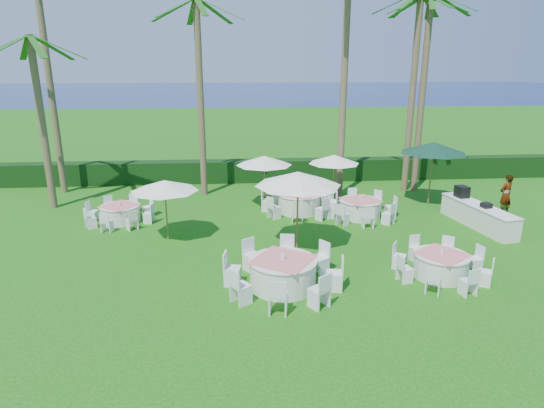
{
  "coord_description": "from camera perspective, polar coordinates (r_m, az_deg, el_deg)",
  "views": [
    {
      "loc": [
        -1.41,
        -12.96,
        6.21
      ],
      "look_at": [
        -0.12,
        3.19,
        1.3
      ],
      "focal_mm": 30.0,
      "sensor_mm": 36.0,
      "label": 1
    }
  ],
  "objects": [
    {
      "name": "ground",
      "position": [
        14.44,
        1.49,
        -8.62
      ],
      "size": [
        120.0,
        120.0,
        0.0
      ],
      "primitive_type": "plane",
      "color": "#16530E",
      "rests_on": "ground"
    },
    {
      "name": "hedge",
      "position": [
        25.62,
        -1.33,
        4.21
      ],
      "size": [
        34.0,
        1.0,
        1.2
      ],
      "primitive_type": "cube",
      "color": "black",
      "rests_on": "ground"
    },
    {
      "name": "ocean",
      "position": [
        115.14,
        -4.0,
        13.74
      ],
      "size": [
        260.0,
        260.0,
        0.0
      ],
      "primitive_type": "plane",
      "color": "#081A57",
      "rests_on": "ground"
    },
    {
      "name": "banquet_table_b",
      "position": [
        13.4,
        1.37,
        -8.57
      ],
      "size": [
        3.49,
        3.49,
        1.04
      ],
      "color": "silver",
      "rests_on": "ground"
    },
    {
      "name": "banquet_table_c",
      "position": [
        14.99,
        20.4,
        -7.13
      ],
      "size": [
        2.91,
        2.91,
        0.89
      ],
      "color": "silver",
      "rests_on": "ground"
    },
    {
      "name": "banquet_table_d",
      "position": [
        19.89,
        -18.49,
        -1.09
      ],
      "size": [
        2.84,
        2.84,
        0.87
      ],
      "color": "silver",
      "rests_on": "ground"
    },
    {
      "name": "banquet_table_e",
      "position": [
        20.2,
        3.41,
        0.24
      ],
      "size": [
        3.36,
        3.36,
        1.01
      ],
      "color": "silver",
      "rests_on": "ground"
    },
    {
      "name": "banquet_table_f",
      "position": [
        19.8,
        10.99,
        -0.49
      ],
      "size": [
        3.09,
        3.09,
        0.94
      ],
      "color": "silver",
      "rests_on": "ground"
    },
    {
      "name": "umbrella_a",
      "position": [
        16.89,
        -13.34,
        2.25
      ],
      "size": [
        2.46,
        2.46,
        2.28
      ],
      "color": "brown",
      "rests_on": "ground"
    },
    {
      "name": "umbrella_b",
      "position": [
        15.5,
        3.29,
        3.18
      ],
      "size": [
        2.98,
        2.98,
        2.8
      ],
      "color": "brown",
      "rests_on": "ground"
    },
    {
      "name": "umbrella_c",
      "position": [
        20.41,
        -1.0,
        5.47
      ],
      "size": [
        2.52,
        2.52,
        2.39
      ],
      "color": "brown",
      "rests_on": "ground"
    },
    {
      "name": "umbrella_d",
      "position": [
        21.15,
        7.8,
        5.59
      ],
      "size": [
        2.35,
        2.35,
        2.34
      ],
      "color": "brown",
      "rests_on": "ground"
    },
    {
      "name": "umbrella_green",
      "position": [
        22.04,
        19.62,
        6.67
      ],
      "size": [
        3.01,
        3.01,
        2.94
      ],
      "color": "brown",
      "rests_on": "ground"
    },
    {
      "name": "buffet_table",
      "position": [
        20.14,
        24.36,
        -1.21
      ],
      "size": [
        1.45,
        3.98,
        1.39
      ],
      "color": "silver",
      "rests_on": "ground"
    },
    {
      "name": "staff_person",
      "position": [
        22.13,
        27.28,
        1.04
      ],
      "size": [
        0.75,
        0.62,
        1.78
      ],
      "primitive_type": "imported",
      "rotation": [
        0.0,
        0.0,
        3.48
      ],
      "color": "gray",
      "rests_on": "ground"
    },
    {
      "name": "palm_a",
      "position": [
        25.04,
        -26.33,
        15.18
      ],
      "size": [
        4.38,
        4.22,
        11.44
      ],
      "color": "brown",
      "rests_on": "ground"
    },
    {
      "name": "palm_b",
      "position": [
        22.52,
        -9.0,
        13.74
      ],
      "size": [
        4.31,
        4.33,
        9.2
      ],
      "color": "brown",
      "rests_on": "ground"
    },
    {
      "name": "palm_c",
      "position": [
        22.43,
        9.07,
        15.77
      ],
      "size": [
        4.4,
        3.95,
        10.77
      ],
      "color": "brown",
      "rests_on": "ground"
    },
    {
      "name": "palm_d",
      "position": [
        24.06,
        17.26,
        13.88
      ],
      "size": [
        4.33,
        4.3,
        9.59
      ],
      "color": "brown",
      "rests_on": "ground"
    },
    {
      "name": "palm_e",
      "position": [
        24.28,
        18.41,
        13.74
      ],
      "size": [
        4.38,
        4.23,
        9.54
      ],
      "color": "brown",
      "rests_on": "ground"
    },
    {
      "name": "palm_f",
      "position": [
        22.43,
        -27.01,
        9.89
      ],
      "size": [
        4.41,
        4.04,
        7.5
      ],
      "color": "brown",
      "rests_on": "ground"
    }
  ]
}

